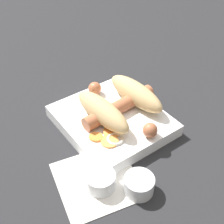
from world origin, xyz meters
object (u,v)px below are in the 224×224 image
condiment_cup_near (101,181)px  condiment_cup_far (139,185)px  food_tray (112,120)px  bread_roll (120,102)px  sausage (120,108)px

condiment_cup_near → condiment_cup_far: 0.06m
food_tray → condiment_cup_far: size_ratio=4.17×
bread_roll → food_tray: bearing=-79.7°
food_tray → condiment_cup_near: condiment_cup_near is taller
sausage → food_tray: bearing=-98.8°
food_tray → sausage: (0.00, 0.02, 0.03)m
food_tray → bread_roll: (-0.00, 0.02, 0.04)m
bread_roll → sausage: bread_roll is taller
sausage → condiment_cup_far: (0.15, -0.08, -0.03)m
food_tray → condiment_cup_near: size_ratio=4.17×
bread_roll → condiment_cup_far: bread_roll is taller
bread_roll → condiment_cup_near: size_ratio=3.05×
food_tray → condiment_cup_far: (0.16, -0.06, 0.00)m
sausage → condiment_cup_near: 0.17m
bread_roll → condiment_cup_near: bread_roll is taller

